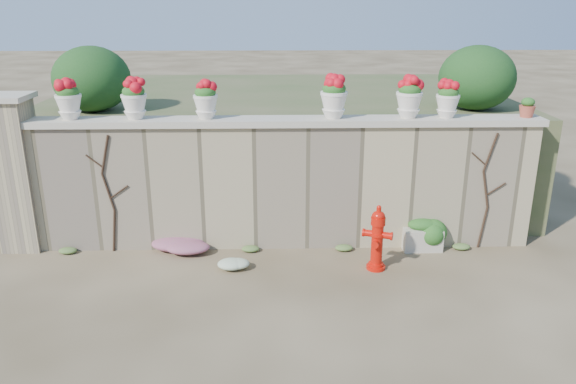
{
  "coord_description": "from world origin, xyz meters",
  "views": [
    {
      "loc": [
        -0.09,
        -6.7,
        3.81
      ],
      "look_at": [
        0.1,
        1.4,
        1.04
      ],
      "focal_mm": 35.0,
      "sensor_mm": 36.0,
      "label": 1
    }
  ],
  "objects_px": {
    "terracotta_pot": "(527,108)",
    "fire_hydrant": "(377,238)",
    "planter_box": "(422,235)",
    "urn_pot_0": "(68,100)"
  },
  "relations": [
    {
      "from": "urn_pot_0",
      "to": "terracotta_pot",
      "type": "bearing_deg",
      "value": 0.0
    },
    {
      "from": "planter_box",
      "to": "urn_pot_0",
      "type": "height_order",
      "value": "urn_pot_0"
    },
    {
      "from": "planter_box",
      "to": "terracotta_pot",
      "type": "bearing_deg",
      "value": 8.5
    },
    {
      "from": "fire_hydrant",
      "to": "terracotta_pot",
      "type": "distance_m",
      "value": 3.11
    },
    {
      "from": "urn_pot_0",
      "to": "fire_hydrant",
      "type": "bearing_deg",
      "value": -11.62
    },
    {
      "from": "fire_hydrant",
      "to": "planter_box",
      "type": "relative_size",
      "value": 1.61
    },
    {
      "from": "planter_box",
      "to": "terracotta_pot",
      "type": "distance_m",
      "value": 2.54
    },
    {
      "from": "terracotta_pot",
      "to": "planter_box",
      "type": "bearing_deg",
      "value": -170.79
    },
    {
      "from": "fire_hydrant",
      "to": "urn_pot_0",
      "type": "bearing_deg",
      "value": -170.53
    },
    {
      "from": "terracotta_pot",
      "to": "fire_hydrant",
      "type": "bearing_deg",
      "value": -158.48
    }
  ]
}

